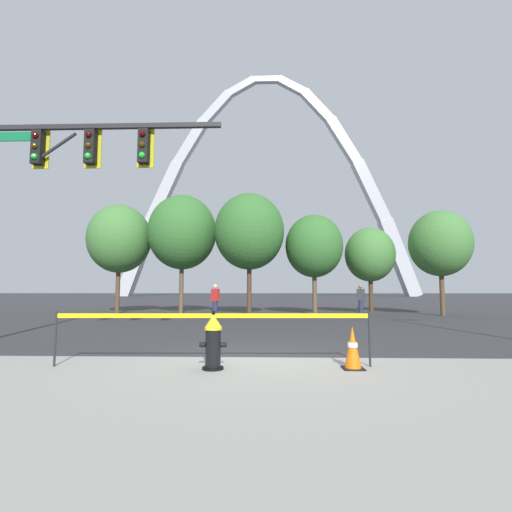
# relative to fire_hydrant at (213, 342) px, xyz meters

# --- Properties ---
(ground_plane) EXTENTS (240.00, 240.00, 0.00)m
(ground_plane) POSITION_rel_fire_hydrant_xyz_m (0.76, 1.29, -0.47)
(ground_plane) COLOR #333335
(sidewalk_near_curb) EXTENTS (40.00, 8.00, 0.01)m
(sidewalk_near_curb) POSITION_rel_fire_hydrant_xyz_m (0.76, -2.87, -0.46)
(sidewalk_near_curb) COLOR #99968E
(sidewalk_near_curb) RESTS_ON ground
(fire_hydrant) EXTENTS (0.46, 0.48, 0.99)m
(fire_hydrant) POSITION_rel_fire_hydrant_xyz_m (0.00, 0.00, 0.00)
(fire_hydrant) COLOR black
(fire_hydrant) RESTS_ON ground
(caution_tape_barrier) EXTENTS (5.60, 0.20, 0.97)m
(caution_tape_barrier) POSITION_rel_fire_hydrant_xyz_m (-0.05, 0.23, 0.21)
(caution_tape_barrier) COLOR #232326
(caution_tape_barrier) RESTS_ON ground
(traffic_cone_by_hydrant) EXTENTS (0.36, 0.36, 0.73)m
(traffic_cone_by_hydrant) POSITION_rel_fire_hydrant_xyz_m (2.38, 0.10, -0.11)
(traffic_cone_by_hydrant) COLOR black
(traffic_cone_by_hydrant) RESTS_ON ground
(traffic_signal_gantry) EXTENTS (6.42, 0.44, 6.00)m
(traffic_signal_gantry) POSITION_rel_fire_hydrant_xyz_m (-4.72, 2.82, 3.80)
(traffic_signal_gantry) COLOR #232326
(traffic_signal_gantry) RESTS_ON ground
(monument_arch) EXTENTS (58.45, 2.45, 44.87)m
(monument_arch) POSITION_rel_fire_hydrant_xyz_m (0.76, 65.80, 19.51)
(monument_arch) COLOR #B2B5BC
(monument_arch) RESTS_ON ground
(tree_far_left) EXTENTS (3.52, 3.52, 6.15)m
(tree_far_left) POSITION_rel_fire_hydrant_xyz_m (-7.47, 14.22, 3.74)
(tree_far_left) COLOR brown
(tree_far_left) RESTS_ON ground
(tree_left_mid) EXTENTS (3.78, 3.78, 6.61)m
(tree_left_mid) POSITION_rel_fire_hydrant_xyz_m (-3.83, 13.98, 4.06)
(tree_left_mid) COLOR brown
(tree_left_mid) RESTS_ON ground
(tree_center_left) EXTENTS (3.66, 3.66, 6.41)m
(tree_center_left) POSITION_rel_fire_hydrant_xyz_m (-0.04, 12.96, 3.92)
(tree_center_left) COLOR #473323
(tree_center_left) RESTS_ON ground
(tree_center_right) EXTENTS (3.05, 3.05, 5.34)m
(tree_center_right) POSITION_rel_fire_hydrant_xyz_m (3.41, 13.43, 3.19)
(tree_center_right) COLOR brown
(tree_center_right) RESTS_ON ground
(tree_right_mid) EXTENTS (2.75, 2.75, 4.82)m
(tree_right_mid) POSITION_rel_fire_hydrant_xyz_m (6.64, 14.49, 2.82)
(tree_right_mid) COLOR #473323
(tree_right_mid) RESTS_ON ground
(tree_far_right) EXTENTS (3.13, 3.13, 5.47)m
(tree_far_right) POSITION_rel_fire_hydrant_xyz_m (9.93, 13.15, 3.27)
(tree_far_right) COLOR brown
(tree_far_right) RESTS_ON ground
(pedestrian_walking_left) EXTENTS (0.39, 0.33, 1.59)m
(pedestrian_walking_left) POSITION_rel_fire_hydrant_xyz_m (-1.38, 9.98, 0.35)
(pedestrian_walking_left) COLOR #232847
(pedestrian_walking_left) RESTS_ON ground
(pedestrian_standing_center) EXTENTS (0.39, 0.31, 1.59)m
(pedestrian_standing_center) POSITION_rel_fire_hydrant_xyz_m (5.28, 11.25, 0.35)
(pedestrian_standing_center) COLOR #232847
(pedestrian_standing_center) RESTS_ON ground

